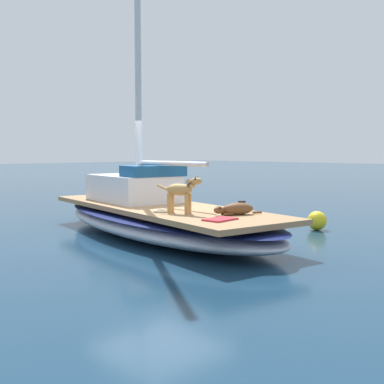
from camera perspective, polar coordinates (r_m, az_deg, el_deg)
name	(u,v)px	position (r m, az deg, el deg)	size (l,w,h in m)	color
ground_plane	(160,236)	(10.53, -3.75, -5.15)	(120.00, 120.00, 0.00)	navy
sailboat_main	(160,221)	(10.48, -3.76, -3.35)	(3.49, 7.51, 0.66)	#B2B7C1
mast_main	(141,38)	(11.32, -5.92, 17.45)	(0.14, 2.27, 8.05)	silver
cabin_house	(135,186)	(11.37, -6.67, 0.67)	(1.69, 2.40, 0.84)	silver
dog_tan	(181,191)	(9.04, -1.25, 0.13)	(0.42, 0.91, 0.70)	tan
dog_brown	(236,209)	(8.91, 5.15, -1.99)	(0.90, 0.50, 0.22)	brown
deck_winch	(242,207)	(9.39, 5.83, -1.71)	(0.16, 0.16, 0.21)	#B7B7BC
coiled_rope	(162,211)	(9.30, -3.53, -2.23)	(0.32, 0.32, 0.04)	beige
deck_towel	(220,219)	(8.22, 3.31, -3.20)	(0.56, 0.36, 0.03)	#C6333D
mooring_buoy	(317,221)	(11.63, 14.38, -3.25)	(0.44, 0.44, 0.44)	yellow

